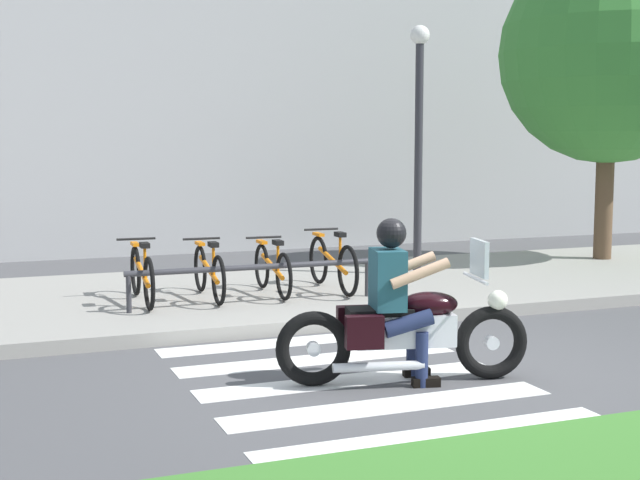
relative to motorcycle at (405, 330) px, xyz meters
The scene contains 18 objects.
ground_plane 0.60m from the motorcycle, 35.68° to the left, with size 48.00×48.00×0.00m, color #4C4C4F.
grass_median 2.21m from the motorcycle, 81.74° to the right, with size 24.00×1.10×0.08m, color #3D7A2D.
sidewalk 4.35m from the motorcycle, 85.87° to the left, with size 24.00×4.40×0.15m, color gray.
crosswalk_stripe_0 1.51m from the motorcycle, 106.99° to the right, with size 2.80×0.40×0.01m, color white.
crosswalk_stripe_1 0.85m from the motorcycle, 126.13° to the right, with size 2.80×0.40×0.01m, color white.
crosswalk_stripe_2 0.66m from the motorcycle, 151.93° to the left, with size 2.80×0.40×0.01m, color white.
crosswalk_stripe_3 1.20m from the motorcycle, 112.31° to the left, with size 2.80×0.40×0.01m, color white.
crosswalk_stripe_4 1.93m from the motorcycle, 102.98° to the left, with size 2.80×0.40×0.01m, color white.
motorcycle is the anchor object (origin of this frame).
rider 0.38m from the motorcycle, 164.45° to the left, with size 0.71×0.63×1.45m.
bicycle_0 4.16m from the motorcycle, 112.73° to the left, with size 0.48×1.72×0.76m.
bicycle_1 3.92m from the motorcycle, 101.44° to the left, with size 0.48×1.64×0.74m.
bicycle_2 3.84m from the motorcycle, 89.20° to the left, with size 0.48×1.57×0.72m.
bicycle_3 3.94m from the motorcycle, 77.02° to the left, with size 0.48×1.76×0.79m.
bike_rack 3.31m from the motorcycle, 96.28° to the left, with size 3.09×0.07×0.49m.
street_lamp 5.70m from the motorcycle, 61.15° to the left, with size 0.28×0.28×3.77m.
tree_near_rack 8.67m from the motorcycle, 39.13° to the left, with size 3.57×3.57×5.31m.
building_backdrop 10.83m from the motorcycle, 88.22° to the left, with size 24.00×1.20×9.10m, color #AAAAAA.
Camera 1 is at (-3.75, -6.94, 2.10)m, focal length 49.28 mm.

